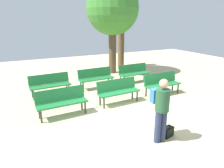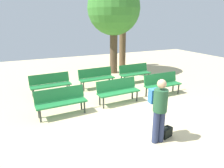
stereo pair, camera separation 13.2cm
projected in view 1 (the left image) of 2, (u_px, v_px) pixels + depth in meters
ground_plane at (143, 121)px, 6.20m from camera, size 24.00×24.00×0.00m
bench_r0_c0 at (62, 100)px, 6.43m from camera, size 1.62×0.56×0.87m
bench_r0_c1 at (118, 90)px, 7.42m from camera, size 1.62×0.56×0.87m
bench_r0_c2 at (162, 82)px, 8.27m from camera, size 1.61×0.52×0.87m
bench_r1_c0 at (50, 84)px, 8.14m from camera, size 1.62×0.57×0.87m
bench_r1_c1 at (96, 77)px, 9.10m from camera, size 1.62×0.56×0.87m
bench_r1_c2 at (134, 72)px, 9.94m from camera, size 1.62×0.56×0.87m
tree_0 at (121, 41)px, 13.01m from camera, size 0.42×0.42×3.34m
tree_1 at (112, 9)px, 10.78m from camera, size 2.83×2.83×4.95m
visitor_with_backpack at (161, 107)px, 4.91m from camera, size 0.36×0.54×1.65m
handbag at (168, 132)px, 5.34m from camera, size 0.36×0.26×0.29m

